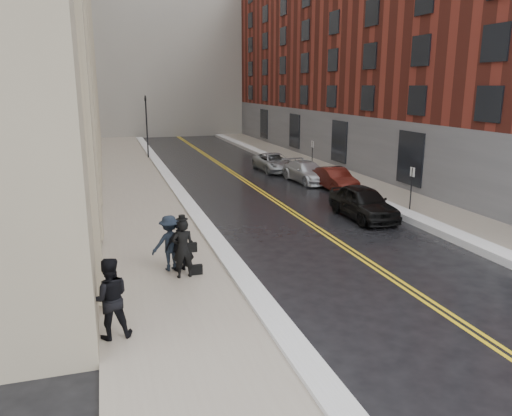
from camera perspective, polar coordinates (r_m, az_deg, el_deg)
ground at (r=14.95m, az=8.72°, el=-10.06°), size 160.00×160.00×0.00m
sidewalk_left at (r=28.92m, az=-13.47°, el=1.62°), size 4.00×64.00×0.15m
sidewalk_right at (r=32.57m, az=10.95°, el=3.10°), size 3.00×64.00×0.15m
lane_stripe_a at (r=30.10m, az=-0.30°, el=2.34°), size 0.12×64.00×0.01m
lane_stripe_b at (r=30.17m, az=0.14°, el=2.37°), size 0.12×64.00×0.01m
snow_ridge_left at (r=29.13m, az=-8.97°, el=2.03°), size 0.70×60.80×0.26m
snow_ridge_right at (r=31.75m, az=7.99°, el=3.08°), size 0.85×60.80×0.30m
building_right at (r=42.51m, az=17.59°, el=17.28°), size 14.00×50.00×18.00m
traffic_signal at (r=42.50m, az=-12.40°, el=9.60°), size 0.18×0.15×5.20m
parking_sign_near at (r=25.05m, az=17.34°, el=2.50°), size 0.06×0.35×2.23m
parking_sign_far at (r=35.46m, az=6.45°, el=6.23°), size 0.06×0.35×2.23m
car_black at (r=23.54m, az=12.15°, el=0.64°), size 1.81×4.45×1.51m
car_maroon at (r=29.76m, az=9.00°, el=3.31°), size 1.38×3.96×1.30m
car_silver_near at (r=31.95m, az=5.83°, el=4.13°), size 2.23×4.64×1.30m
car_silver_far at (r=35.83m, az=2.10°, el=5.22°), size 2.26×4.64×1.27m
pedestrian_main at (r=15.69m, az=-8.35°, el=-4.60°), size 0.72×0.50×1.88m
pedestrian_a at (r=12.41m, az=-16.41°, el=-9.86°), size 1.01×0.81×1.99m
pedestrian_b at (r=16.39m, az=-9.82°, el=-3.95°), size 1.29×0.89×1.82m
pedestrian_c at (r=16.31m, az=-8.68°, el=-4.32°), size 1.05×0.69×1.65m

